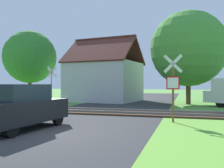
# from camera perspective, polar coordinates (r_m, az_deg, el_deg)

# --- Properties ---
(ground_plane) EXTENTS (160.00, 160.00, 0.00)m
(ground_plane) POSITION_cam_1_polar(r_m,az_deg,el_deg) (9.78, -15.91, -10.54)
(ground_plane) COLOR #5B933D
(road_asphalt) EXTENTS (8.07, 80.00, 0.01)m
(road_asphalt) POSITION_cam_1_polar(r_m,az_deg,el_deg) (11.49, -10.50, -8.95)
(road_asphalt) COLOR #2D2D30
(road_asphalt) RESTS_ON ground
(rail_track) EXTENTS (60.00, 2.60, 0.22)m
(rail_track) POSITION_cam_1_polar(r_m,az_deg,el_deg) (15.72, -2.80, -6.36)
(rail_track) COLOR #422D1E
(rail_track) RESTS_ON ground
(stop_sign_near) EXTENTS (0.88, 0.15, 3.18)m
(stop_sign_near) POSITION_cam_1_polar(r_m,az_deg,el_deg) (11.96, 13.77, -0.06)
(stop_sign_near) COLOR brown
(stop_sign_near) RESTS_ON ground
(crossing_sign_far) EXTENTS (0.88, 0.15, 3.19)m
(crossing_sign_far) POSITION_cam_1_polar(r_m,az_deg,el_deg) (20.06, -13.65, 0.11)
(crossing_sign_far) COLOR #9E9EA5
(crossing_sign_far) RESTS_ON ground
(house) EXTENTS (7.90, 7.56, 6.81)m
(house) POSITION_cam_1_polar(r_m,az_deg,el_deg) (26.53, -1.73, 0.90)
(house) COLOR #B7B7BC
(house) RESTS_ON ground
(tree_left) EXTENTS (5.62, 5.62, 7.52)m
(tree_left) POSITION_cam_1_polar(r_m,az_deg,el_deg) (28.34, -18.25, 5.86)
(tree_left) COLOR #513823
(tree_left) RESTS_ON ground
(tree_right) EXTENTS (6.75, 6.75, 8.34)m
(tree_right) POSITION_cam_1_polar(r_m,az_deg,el_deg) (23.45, 17.04, 7.72)
(tree_right) COLOR #513823
(tree_right) RESTS_ON ground
(parked_car) EXTENTS (1.99, 4.13, 1.78)m
(parked_car) POSITION_cam_1_polar(r_m,az_deg,el_deg) (10.42, -19.82, -4.93)
(parked_car) COLOR black
(parked_car) RESTS_ON ground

